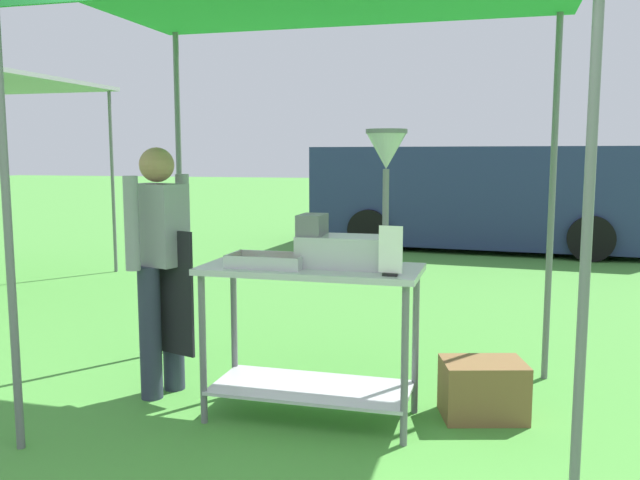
{
  "coord_description": "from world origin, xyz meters",
  "views": [
    {
      "loc": [
        0.85,
        -2.7,
        1.56
      ],
      "look_at": [
        -0.2,
        1.17,
        1.05
      ],
      "focal_mm": 37.32,
      "sensor_mm": 36.0,
      "label": 1
    }
  ],
  "objects_px": {
    "van_navy": "(480,196)",
    "supply_crate": "(483,389)",
    "menu_sign": "(391,254)",
    "vendor": "(160,258)",
    "donut_tray": "(267,263)",
    "donut_fryer": "(354,224)",
    "donut_cart": "(311,313)"
  },
  "relations": [
    {
      "from": "donut_fryer",
      "to": "menu_sign",
      "type": "bearing_deg",
      "value": -41.53
    },
    {
      "from": "van_navy",
      "to": "supply_crate",
      "type": "bearing_deg",
      "value": -88.09
    },
    {
      "from": "vendor",
      "to": "van_navy",
      "type": "height_order",
      "value": "van_navy"
    },
    {
      "from": "donut_cart",
      "to": "menu_sign",
      "type": "height_order",
      "value": "menu_sign"
    },
    {
      "from": "donut_tray",
      "to": "menu_sign",
      "type": "xyz_separation_m",
      "value": [
        0.74,
        -0.12,
        0.09
      ]
    },
    {
      "from": "donut_tray",
      "to": "van_navy",
      "type": "height_order",
      "value": "van_navy"
    },
    {
      "from": "donut_fryer",
      "to": "supply_crate",
      "type": "height_order",
      "value": "donut_fryer"
    },
    {
      "from": "donut_fryer",
      "to": "van_navy",
      "type": "distance_m",
      "value": 7.78
    },
    {
      "from": "donut_tray",
      "to": "van_navy",
      "type": "relative_size",
      "value": 0.08
    },
    {
      "from": "menu_sign",
      "to": "donut_fryer",
      "type": "bearing_deg",
      "value": 138.47
    },
    {
      "from": "donut_cart",
      "to": "donut_tray",
      "type": "xyz_separation_m",
      "value": [
        -0.24,
        -0.07,
        0.3
      ]
    },
    {
      "from": "donut_tray",
      "to": "donut_fryer",
      "type": "relative_size",
      "value": 0.57
    },
    {
      "from": "donut_tray",
      "to": "van_navy",
      "type": "xyz_separation_m",
      "value": [
        0.98,
        7.86,
        -0.06
      ]
    },
    {
      "from": "donut_cart",
      "to": "donut_fryer",
      "type": "height_order",
      "value": "donut_fryer"
    },
    {
      "from": "donut_tray",
      "to": "vendor",
      "type": "xyz_separation_m",
      "value": [
        -0.81,
        0.21,
        -0.04
      ]
    },
    {
      "from": "menu_sign",
      "to": "van_navy",
      "type": "height_order",
      "value": "van_navy"
    },
    {
      "from": "menu_sign",
      "to": "van_navy",
      "type": "bearing_deg",
      "value": 88.25
    },
    {
      "from": "vendor",
      "to": "van_navy",
      "type": "bearing_deg",
      "value": 76.85
    },
    {
      "from": "supply_crate",
      "to": "van_navy",
      "type": "relative_size",
      "value": 0.1
    },
    {
      "from": "supply_crate",
      "to": "donut_cart",
      "type": "bearing_deg",
      "value": -164.56
    },
    {
      "from": "donut_tray",
      "to": "supply_crate",
      "type": "xyz_separation_m",
      "value": [
        1.23,
        0.35,
        -0.77
      ]
    },
    {
      "from": "menu_sign",
      "to": "vendor",
      "type": "xyz_separation_m",
      "value": [
        -1.54,
        0.33,
        -0.13
      ]
    },
    {
      "from": "menu_sign",
      "to": "vendor",
      "type": "distance_m",
      "value": 1.58
    },
    {
      "from": "menu_sign",
      "to": "donut_cart",
      "type": "bearing_deg",
      "value": 158.92
    },
    {
      "from": "van_navy",
      "to": "donut_tray",
      "type": "bearing_deg",
      "value": -97.12
    },
    {
      "from": "donut_tray",
      "to": "donut_fryer",
      "type": "height_order",
      "value": "donut_fryer"
    },
    {
      "from": "menu_sign",
      "to": "van_navy",
      "type": "distance_m",
      "value": 7.98
    },
    {
      "from": "donut_tray",
      "to": "donut_fryer",
      "type": "bearing_deg",
      "value": 11.52
    },
    {
      "from": "donut_tray",
      "to": "menu_sign",
      "type": "height_order",
      "value": "menu_sign"
    },
    {
      "from": "donut_tray",
      "to": "supply_crate",
      "type": "bearing_deg",
      "value": 15.66
    },
    {
      "from": "donut_cart",
      "to": "menu_sign",
      "type": "bearing_deg",
      "value": -21.08
    },
    {
      "from": "van_navy",
      "to": "donut_fryer",
      "type": "bearing_deg",
      "value": -93.62
    }
  ]
}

